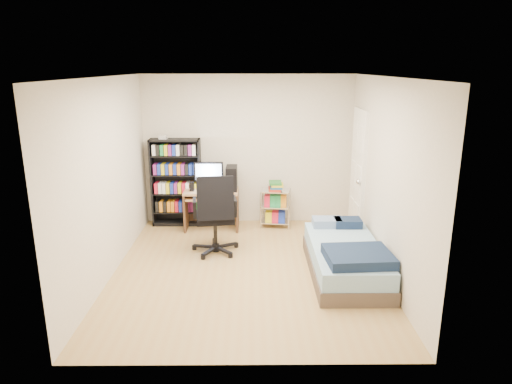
{
  "coord_description": "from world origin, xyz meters",
  "views": [
    {
      "loc": [
        0.08,
        -5.58,
        2.63
      ],
      "look_at": [
        0.12,
        0.4,
        0.97
      ],
      "focal_mm": 32.0,
      "sensor_mm": 36.0,
      "label": 1
    }
  ],
  "objects_px": {
    "office_chair": "(215,228)",
    "bed": "(346,258)",
    "computer_desk": "(217,193)",
    "media_shelf": "(176,181)"
  },
  "relations": [
    {
      "from": "media_shelf",
      "to": "computer_desk",
      "type": "distance_m",
      "value": 0.73
    },
    {
      "from": "office_chair",
      "to": "computer_desk",
      "type": "bearing_deg",
      "value": 85.19
    },
    {
      "from": "media_shelf",
      "to": "computer_desk",
      "type": "height_order",
      "value": "media_shelf"
    },
    {
      "from": "media_shelf",
      "to": "computer_desk",
      "type": "relative_size",
      "value": 1.38
    },
    {
      "from": "office_chair",
      "to": "bed",
      "type": "distance_m",
      "value": 1.89
    },
    {
      "from": "computer_desk",
      "to": "office_chair",
      "type": "distance_m",
      "value": 1.09
    },
    {
      "from": "media_shelf",
      "to": "bed",
      "type": "distance_m",
      "value": 3.21
    },
    {
      "from": "office_chair",
      "to": "bed",
      "type": "xyz_separation_m",
      "value": [
        1.74,
        -0.72,
        -0.15
      ]
    },
    {
      "from": "computer_desk",
      "to": "bed",
      "type": "xyz_separation_m",
      "value": [
        1.8,
        -1.79,
        -0.37
      ]
    },
    {
      "from": "computer_desk",
      "to": "office_chair",
      "type": "xyz_separation_m",
      "value": [
        0.05,
        -1.07,
        -0.22
      ]
    }
  ]
}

